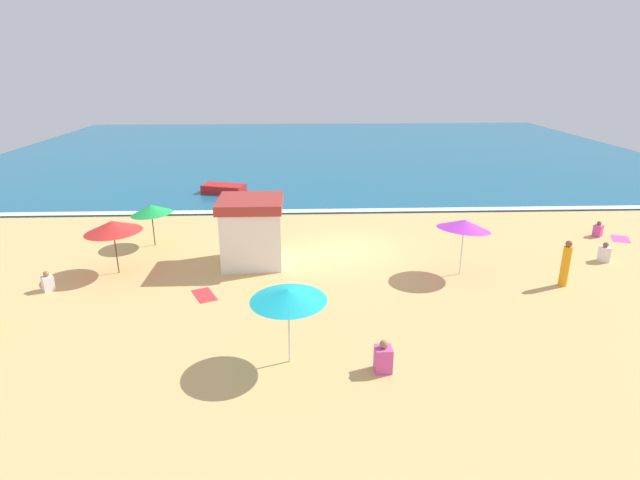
{
  "coord_description": "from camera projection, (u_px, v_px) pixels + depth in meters",
  "views": [
    {
      "loc": [
        -2.3,
        -22.01,
        8.21
      ],
      "look_at": [
        -1.42,
        -0.81,
        0.8
      ],
      "focal_mm": 28.72,
      "sensor_mm": 36.0,
      "label": 1
    }
  ],
  "objects": [
    {
      "name": "ground_plane",
      "position": [
        350.0,
        250.0,
        23.56
      ],
      "size": [
        60.0,
        60.0,
        0.0
      ],
      "primitive_type": "plane",
      "color": "#E5B26B"
    },
    {
      "name": "ocean_water",
      "position": [
        322.0,
        150.0,
        49.95
      ],
      "size": [
        60.0,
        44.0,
        0.1
      ],
      "primitive_type": "cube",
      "color": "#196084",
      "rests_on": "ground_plane"
    },
    {
      "name": "wave_breaker_foam",
      "position": [
        340.0,
        210.0,
        29.47
      ],
      "size": [
        57.0,
        0.7,
        0.01
      ],
      "primitive_type": "cube",
      "color": "white",
      "rests_on": "ocean_water"
    },
    {
      "name": "lifeguard_cabana",
      "position": [
        251.0,
        231.0,
        21.61
      ],
      "size": [
        2.66,
        2.62,
        2.86
      ],
      "color": "white",
      "rests_on": "ground_plane"
    },
    {
      "name": "beach_umbrella_1",
      "position": [
        464.0,
        225.0,
        20.24
      ],
      "size": [
        3.01,
        3.01,
        2.43
      ],
      "color": "silver",
      "rests_on": "ground_plane"
    },
    {
      "name": "beach_umbrella_2",
      "position": [
        113.0,
        226.0,
        20.39
      ],
      "size": [
        2.52,
        2.51,
        2.27
      ],
      "color": "#4C3823",
      "rests_on": "ground_plane"
    },
    {
      "name": "beach_umbrella_3",
      "position": [
        151.0,
        209.0,
        23.62
      ],
      "size": [
        1.97,
        1.94,
        2.04
      ],
      "color": "#4C3823",
      "rests_on": "ground_plane"
    },
    {
      "name": "beach_umbrella_4",
      "position": [
        288.0,
        295.0,
        14.12
      ],
      "size": [
        2.97,
        2.97,
        2.33
      ],
      "color": "silver",
      "rests_on": "ground_plane"
    },
    {
      "name": "beachgoer_2",
      "position": [
        604.0,
        253.0,
        22.14
      ],
      "size": [
        0.45,
        0.45,
        0.87
      ],
      "color": "white",
      "rests_on": "ground_plane"
    },
    {
      "name": "beachgoer_3",
      "position": [
        48.0,
        282.0,
        19.33
      ],
      "size": [
        0.54,
        0.54,
        0.79
      ],
      "color": "white",
      "rests_on": "ground_plane"
    },
    {
      "name": "beachgoer_4",
      "position": [
        565.0,
        264.0,
        19.57
      ],
      "size": [
        0.37,
        0.37,
        1.84
      ],
      "color": "orange",
      "rests_on": "ground_plane"
    },
    {
      "name": "beachgoer_5",
      "position": [
        383.0,
        358.0,
        14.25
      ],
      "size": [
        0.48,
        0.48,
        0.96
      ],
      "color": "#D84CA5",
      "rests_on": "ground_plane"
    },
    {
      "name": "beachgoer_6",
      "position": [
        598.0,
        230.0,
        25.33
      ],
      "size": [
        0.53,
        0.53,
        0.78
      ],
      "color": "#D84CA5",
      "rests_on": "ground_plane"
    },
    {
      "name": "beach_towel_0",
      "position": [
        204.0,
        295.0,
        19.01
      ],
      "size": [
        1.15,
        1.43,
        0.01
      ],
      "color": "red",
      "rests_on": "ground_plane"
    },
    {
      "name": "beach_towel_1",
      "position": [
        620.0,
        239.0,
        25.05
      ],
      "size": [
        1.16,
        1.32,
        0.01
      ],
      "color": "#D84CA5",
      "rests_on": "ground_plane"
    },
    {
      "name": "small_boat_0",
      "position": [
        224.0,
        189.0,
        33.36
      ],
      "size": [
        2.94,
        2.07,
        0.54
      ],
      "color": "red",
      "rests_on": "ocean_water"
    }
  ]
}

